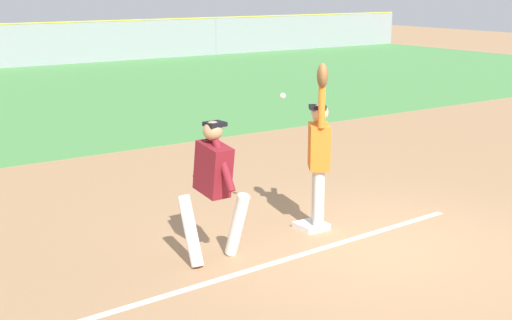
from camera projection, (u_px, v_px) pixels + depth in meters
ground_plane at (382, 245)px, 9.14m from camera, size 73.24×73.24×0.00m
outfield_grass at (26, 97)px, 21.02m from camera, size 45.86×16.12×0.01m
first_base at (311, 226)px, 9.76m from camera, size 0.38×0.38×0.08m
fielder at (319, 149)px, 9.48m from camera, size 0.59×0.80×2.28m
runner at (214, 182)px, 8.38m from camera, size 0.73×0.84×1.72m
baseball at (283, 96)px, 9.23m from camera, size 0.07×0.07×0.07m
parked_car_blue at (76, 41)px, 33.40m from camera, size 4.44×2.20×1.25m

